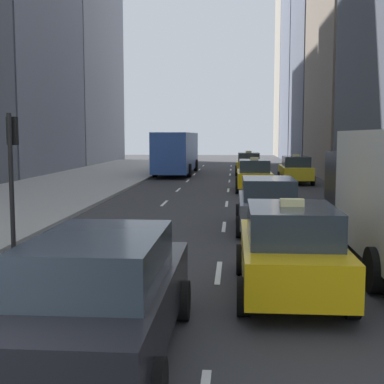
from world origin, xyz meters
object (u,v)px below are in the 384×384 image
Objects in this scene: taxi_fourth at (290,249)px; city_bus at (177,151)px; taxi_lead at (254,175)px; sedan_silver_behind at (105,295)px; traffic_light_pole at (12,160)px; taxi_second at (248,164)px; sedan_black_near at (268,204)px; taxi_third at (296,170)px.

city_bus is at bearing 100.02° from taxi_fourth.
taxi_lead is 0.89× the size of sedan_silver_behind.
city_bus is 28.62m from traffic_light_pole.
taxi_lead is 1.22× the size of traffic_light_pole.
sedan_black_near is at bearing -90.00° from taxi_second.
taxi_third is at bearing 60.64° from taxi_lead.
city_bus is (-5.61, 31.75, 0.91)m from taxi_fourth.
taxi_second is at bearing 76.43° from traffic_light_pole.
taxi_second is 0.89× the size of sedan_silver_behind.
taxi_fourth is 0.98× the size of sedan_black_near.
taxi_fourth is 0.89× the size of sedan_silver_behind.
taxi_lead is 5.71m from taxi_third.
taxi_lead is 1.00× the size of taxi_fourth.
city_bus is (-5.61, 12.62, 0.91)m from taxi_lead.
traffic_light_pole reaches higher than taxi_third.
taxi_second is 28.81m from traffic_light_pole.
taxi_third is at bearing -68.26° from taxi_second.
taxi_second is 1.00× the size of taxi_third.
city_bus is at bearing 87.72° from traffic_light_pole.
taxi_lead is 12.00m from taxi_second.
taxi_fourth is 1.22× the size of traffic_light_pole.
taxi_third is 27.88m from sedan_silver_behind.
sedan_silver_behind is 7.64m from traffic_light_pole.
sedan_black_near is (0.00, -24.16, -0.01)m from taxi_second.
sedan_silver_behind is at bearing -101.59° from taxi_third.
taxi_second is 5.72m from city_bus.
traffic_light_pole is at bearing -103.57° from taxi_second.
taxi_lead is at bearing -90.00° from taxi_second.
traffic_light_pole is (-3.95, 6.37, 1.52)m from sedan_silver_behind.
taxi_lead is 1.00× the size of taxi_third.
traffic_light_pole is (-6.75, 3.16, 1.53)m from taxi_fourth.
taxi_third is 0.89× the size of sedan_silver_behind.
sedan_black_near is (0.00, -12.16, -0.01)m from taxi_lead.
taxi_second reaches higher than sedan_black_near.
sedan_black_near is at bearing 29.47° from traffic_light_pole.
taxi_third is 1.00× the size of taxi_fourth.
taxi_second is 24.16m from sedan_black_near.
city_bus is at bearing 94.60° from sedan_silver_behind.
taxi_second is at bearing 90.00° from sedan_black_near.
taxi_lead reaches higher than sedan_silver_behind.
traffic_light_pole is at bearing -92.28° from city_bus.
traffic_light_pole reaches higher than sedan_black_near.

